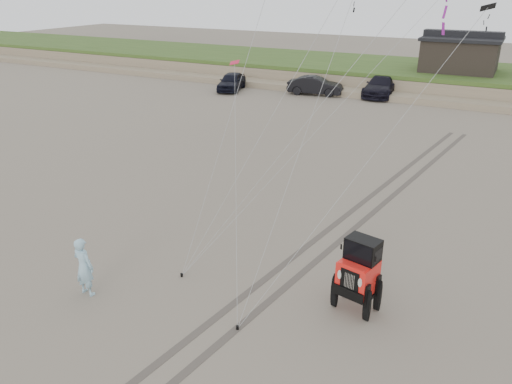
# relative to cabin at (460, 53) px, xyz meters

# --- Properties ---
(ground) EXTENTS (160.00, 160.00, 0.00)m
(ground) POSITION_rel_cabin_xyz_m (-2.00, -37.00, -3.24)
(ground) COLOR #6B6054
(ground) RESTS_ON ground
(dune_ridge) EXTENTS (160.00, 14.25, 1.73)m
(dune_ridge) POSITION_rel_cabin_xyz_m (-2.00, 0.50, -2.42)
(dune_ridge) COLOR #7A6B54
(dune_ridge) RESTS_ON ground
(cabin) EXTENTS (6.40, 5.40, 3.35)m
(cabin) POSITION_rel_cabin_xyz_m (0.00, 0.00, 0.00)
(cabin) COLOR black
(cabin) RESTS_ON dune_ridge
(truck_a) EXTENTS (2.95, 4.84, 1.54)m
(truck_a) POSITION_rel_cabin_xyz_m (-17.59, -8.98, -2.47)
(truck_a) COLOR black
(truck_a) RESTS_ON ground
(truck_b) EXTENTS (4.84, 2.38, 1.53)m
(truck_b) POSITION_rel_cabin_xyz_m (-10.35, -7.30, -2.47)
(truck_b) COLOR black
(truck_b) RESTS_ON ground
(truck_c) EXTENTS (2.61, 5.87, 1.67)m
(truck_c) POSITION_rel_cabin_xyz_m (-5.27, -5.12, -2.40)
(truck_c) COLOR black
(truck_c) RESTS_ON ground
(jeep) EXTENTS (3.07, 5.16, 1.80)m
(jeep) POSITION_rel_cabin_xyz_m (1.83, -35.02, -2.34)
(jeep) COLOR red
(jeep) RESTS_ON ground
(man) EXTENTS (0.72, 0.49, 1.92)m
(man) POSITION_rel_cabin_xyz_m (-5.73, -38.13, -2.28)
(man) COLOR #8ABDD5
(man) RESTS_ON ground
(stake_main) EXTENTS (0.08, 0.08, 0.12)m
(stake_main) POSITION_rel_cabin_xyz_m (-3.71, -36.00, -3.18)
(stake_main) COLOR black
(stake_main) RESTS_ON ground
(stake_aux) EXTENTS (0.08, 0.08, 0.12)m
(stake_aux) POSITION_rel_cabin_xyz_m (-0.76, -37.49, -3.18)
(stake_aux) COLOR black
(stake_aux) RESTS_ON ground
(tire_tracks) EXTENTS (5.22, 29.74, 0.01)m
(tire_tracks) POSITION_rel_cabin_xyz_m (0.00, -29.00, -3.23)
(tire_tracks) COLOR #4C443D
(tire_tracks) RESTS_ON ground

